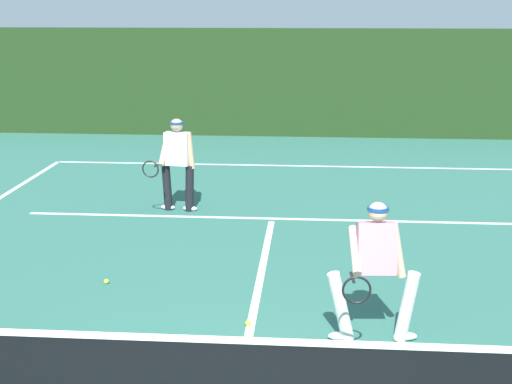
{
  "coord_description": "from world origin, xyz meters",
  "views": [
    {
      "loc": [
        0.66,
        -5.33,
        3.56
      ],
      "look_at": [
        -0.11,
        4.51,
        1.0
      ],
      "focal_mm": 51.33,
      "sensor_mm": 36.0,
      "label": 1
    }
  ],
  "objects": [
    {
      "name": "player_near",
      "position": [
        1.35,
        2.03,
        0.85
      ],
      "size": [
        1.01,
        0.89,
        1.56
      ],
      "rotation": [
        0.0,
        0.0,
        3.21
      ],
      "color": "silver",
      "rests_on": "ground_plane"
    },
    {
      "name": "tennis_ball",
      "position": [
        -1.99,
        3.43,
        0.03
      ],
      "size": [
        0.07,
        0.07,
        0.07
      ],
      "primitive_type": "sphere",
      "color": "#D1E033",
      "rests_on": "ground_plane"
    },
    {
      "name": "player_far",
      "position": [
        -1.68,
        6.96,
        0.9
      ],
      "size": [
        0.85,
        0.86,
        1.63
      ],
      "rotation": [
        0.0,
        0.0,
        3.01
      ],
      "color": "black",
      "rests_on": "ground_plane"
    },
    {
      "name": "court_line_service",
      "position": [
        0.0,
        6.57,
        0.0
      ],
      "size": [
        8.46,
        0.1,
        0.01
      ],
      "primitive_type": "cube",
      "color": "white",
      "rests_on": "ground_plane"
    },
    {
      "name": "tennis_ball_extra",
      "position": [
        -0.03,
        2.3,
        0.03
      ],
      "size": [
        0.07,
        0.07,
        0.07
      ],
      "primitive_type": "sphere",
      "color": "#D1E033",
      "rests_on": "ground_plane"
    },
    {
      "name": "back_fence_windscreen",
      "position": [
        0.0,
        14.51,
        1.45
      ],
      "size": [
        22.39,
        0.12,
        2.91
      ],
      "primitive_type": "cube",
      "color": "#1E3817",
      "rests_on": "ground_plane"
    },
    {
      "name": "court_line_baseline_far",
      "position": [
        0.0,
        10.76,
        0.0
      ],
      "size": [
        10.38,
        0.1,
        0.01
      ],
      "primitive_type": "cube",
      "color": "white",
      "rests_on": "ground_plane"
    },
    {
      "name": "court_line_centre",
      "position": [
        0.0,
        3.2,
        0.0
      ],
      "size": [
        0.1,
        6.4,
        0.01
      ],
      "primitive_type": "cube",
      "color": "white",
      "rests_on": "ground_plane"
    }
  ]
}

